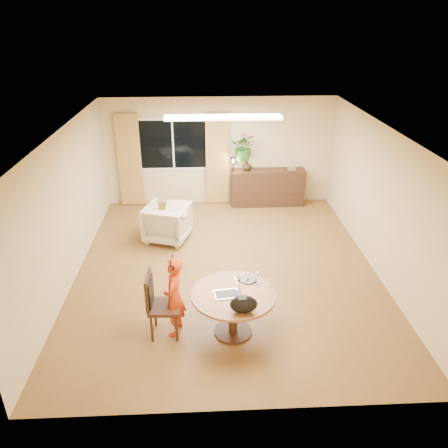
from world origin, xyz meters
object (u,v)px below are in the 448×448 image
dining_chair (165,305)px  sideboard (267,187)px  dining_table (233,302)px  child (174,297)px  armchair (168,222)px

dining_chair → sideboard: 5.26m
dining_table → dining_chair: size_ratio=1.21×
dining_table → child: 0.86m
dining_table → sideboard: sideboard is taller
dining_chair → armchair: 3.03m
dining_table → sideboard: 4.97m
dining_table → sideboard: size_ratio=0.69×
dining_chair → armchair: (-0.17, 3.02, -0.11)m
armchair → sideboard: 2.93m
dining_chair → armchair: bearing=95.6°
child → sideboard: size_ratio=0.70×
sideboard → child: bearing=-113.1°
dining_table → armchair: armchair is taller
child → sideboard: child is taller
dining_chair → child: (0.15, 0.03, 0.12)m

